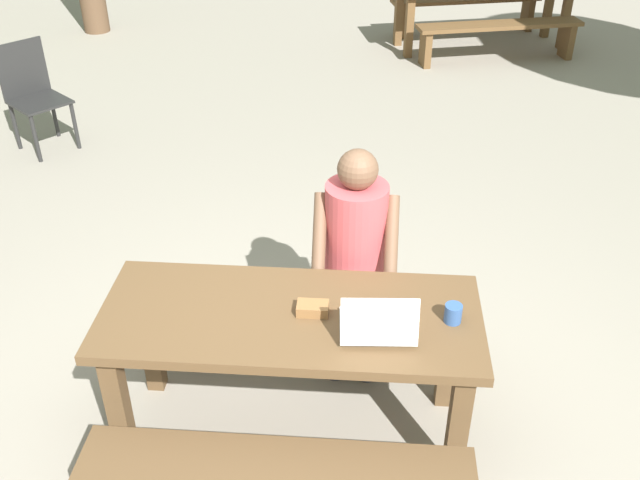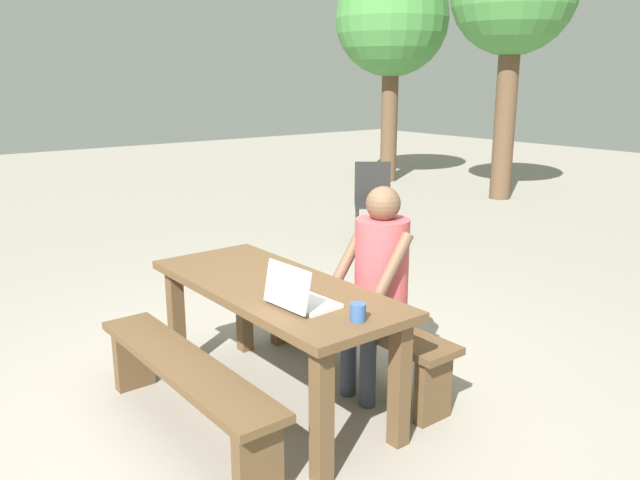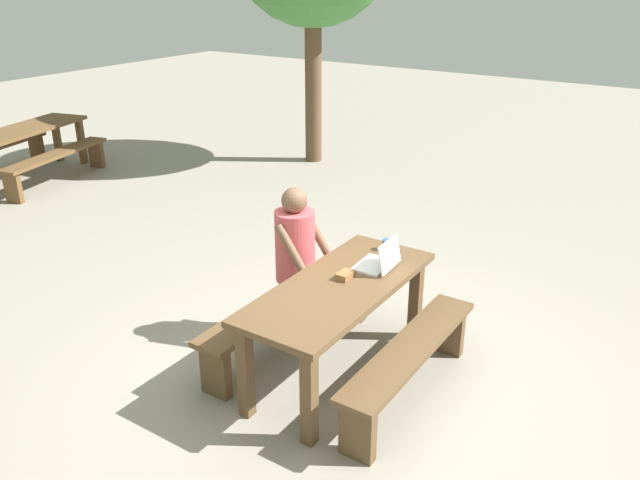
{
  "view_description": "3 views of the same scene",
  "coord_description": "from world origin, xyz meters",
  "px_view_note": "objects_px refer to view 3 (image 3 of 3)",
  "views": [
    {
      "loc": [
        0.33,
        -2.58,
        2.86
      ],
      "look_at": [
        0.12,
        0.25,
        1.02
      ],
      "focal_mm": 40.28,
      "sensor_mm": 36.0,
      "label": 1
    },
    {
      "loc": [
        2.97,
        -1.99,
        1.95
      ],
      "look_at": [
        0.12,
        0.25,
        1.02
      ],
      "focal_mm": 35.84,
      "sensor_mm": 36.0,
      "label": 2
    },
    {
      "loc": [
        -3.6,
        -2.2,
        2.92
      ],
      "look_at": [
        0.12,
        0.25,
        1.02
      ],
      "focal_mm": 36.07,
      "sensor_mm": 36.0,
      "label": 3
    }
  ],
  "objects_px": {
    "picnic_table_front": "(339,299)",
    "picnic_table_mid": "(21,137)",
    "coffee_mug": "(387,245)",
    "person_seated": "(298,252)",
    "laptop": "(380,261)",
    "small_pouch": "(345,275)"
  },
  "relations": [
    {
      "from": "picnic_table_mid",
      "to": "small_pouch",
      "type": "bearing_deg",
      "value": -117.68
    },
    {
      "from": "person_seated",
      "to": "picnic_table_mid",
      "type": "xyz_separation_m",
      "value": [
        1.37,
        5.9,
        -0.13
      ]
    },
    {
      "from": "coffee_mug",
      "to": "person_seated",
      "type": "height_order",
      "value": "person_seated"
    },
    {
      "from": "small_pouch",
      "to": "coffee_mug",
      "type": "distance_m",
      "value": 0.64
    },
    {
      "from": "coffee_mug",
      "to": "person_seated",
      "type": "distance_m",
      "value": 0.73
    },
    {
      "from": "picnic_table_front",
      "to": "small_pouch",
      "type": "height_order",
      "value": "small_pouch"
    },
    {
      "from": "laptop",
      "to": "small_pouch",
      "type": "distance_m",
      "value": 0.33
    },
    {
      "from": "picnic_table_front",
      "to": "picnic_table_mid",
      "type": "xyz_separation_m",
      "value": [
        1.65,
        6.47,
        0.0
      ]
    },
    {
      "from": "laptop",
      "to": "coffee_mug",
      "type": "relative_size",
      "value": 3.91
    },
    {
      "from": "picnic_table_front",
      "to": "coffee_mug",
      "type": "relative_size",
      "value": 19.77
    },
    {
      "from": "laptop",
      "to": "picnic_table_mid",
      "type": "height_order",
      "value": "laptop"
    },
    {
      "from": "picnic_table_front",
      "to": "picnic_table_mid",
      "type": "height_order",
      "value": "picnic_table_front"
    },
    {
      "from": "person_seated",
      "to": "picnic_table_mid",
      "type": "bearing_deg",
      "value": 76.91
    },
    {
      "from": "coffee_mug",
      "to": "laptop",
      "type": "bearing_deg",
      "value": -160.9
    },
    {
      "from": "laptop",
      "to": "picnic_table_mid",
      "type": "distance_m",
      "value": 6.7
    },
    {
      "from": "coffee_mug",
      "to": "person_seated",
      "type": "xyz_separation_m",
      "value": [
        -0.46,
        0.57,
        -0.04
      ]
    },
    {
      "from": "person_seated",
      "to": "picnic_table_mid",
      "type": "distance_m",
      "value": 6.06
    },
    {
      "from": "coffee_mug",
      "to": "picnic_table_mid",
      "type": "bearing_deg",
      "value": 81.99
    },
    {
      "from": "laptop",
      "to": "person_seated",
      "type": "distance_m",
      "value": 0.7
    },
    {
      "from": "picnic_table_mid",
      "to": "laptop",
      "type": "bearing_deg",
      "value": -114.92
    },
    {
      "from": "picnic_table_front",
      "to": "small_pouch",
      "type": "distance_m",
      "value": 0.18
    },
    {
      "from": "laptop",
      "to": "small_pouch",
      "type": "xyz_separation_m",
      "value": [
        -0.3,
        0.13,
        -0.03
      ]
    }
  ]
}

